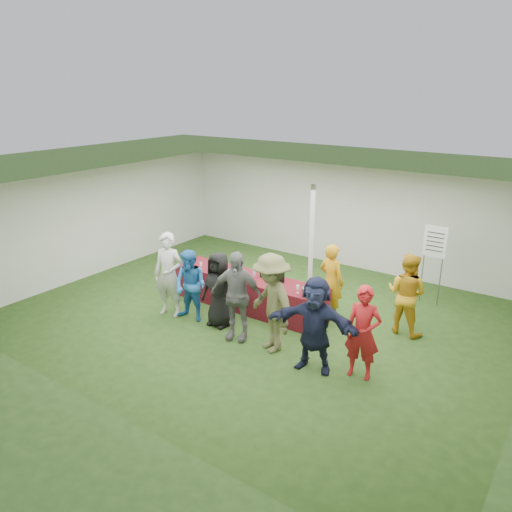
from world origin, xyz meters
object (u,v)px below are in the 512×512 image
Objects in this scene: customer_0 at (169,275)px; customer_5 at (315,324)px; staff_pourer at (331,281)px; customer_2 at (219,290)px; customer_3 at (236,296)px; customer_1 at (191,286)px; serving_table at (249,292)px; dump_bucket at (308,292)px; customer_4 at (271,303)px; customer_6 at (363,333)px; wine_list_sign at (434,248)px; staff_back at (407,294)px.

customer_0 is 1.06× the size of customer_5.
customer_2 is (-1.69, -1.62, -0.03)m from staff_pourer.
customer_2 is at bearing 141.66° from customer_3.
customer_2 is 0.69m from customer_3.
customer_3 is (1.26, -0.10, 0.13)m from customer_1.
customer_5 is (1.76, -0.13, -0.04)m from customer_3.
customer_3 reaches higher than serving_table.
staff_pourer is 2.92m from customer_1.
dump_bucket is 1.05m from customer_4.
customer_2 is 0.96× the size of customer_6.
customer_3 is at bearing -63.68° from serving_table.
serving_table is at bearing 172.20° from dump_bucket.
serving_table is at bearing 150.72° from customer_6.
customer_3 is 1.09× the size of customer_6.
staff_pourer is at bearing 16.40° from customer_0.
customer_5 is (-0.80, -3.94, -0.46)m from wine_list_sign.
customer_6 is at bearing 95.16° from staff_back.
customer_3 is 1.04× the size of customer_5.
customer_5 is at bearing 76.64° from staff_back.
dump_bucket is at bearing 17.97° from customer_1.
customer_2 is 0.92× the size of customer_5.
wine_list_sign is 1.11× the size of customer_6.
wine_list_sign is at bearing 93.74° from customer_4.
customer_4 reaches higher than customer_2.
customer_4 is at bearing 161.95° from customer_5.
dump_bucket is 2.43m from customer_1.
customer_1 is (-2.24, -0.94, -0.08)m from dump_bucket.
customer_4 is (0.79, 0.01, 0.05)m from customer_3.
customer_2 is (1.18, 0.20, -0.12)m from customer_0.
customer_0 is 1.11× the size of customer_6.
serving_table is 3.34m from staff_back.
serving_table is at bearing 56.48° from customer_1.
staff_back is at bearing -160.38° from staff_pourer.
customer_3 is (0.62, -1.26, 0.51)m from serving_table.
customer_1 is 2.06m from customer_4.
customer_3 reaches higher than dump_bucket.
dump_bucket is (1.61, -0.22, 0.46)m from serving_table.
customer_0 is at bearing 171.62° from customer_6.
customer_0 reaches higher than customer_1.
customer_0 is at bearing 43.27° from staff_pourer.
customer_4 is at bearing 174.13° from customer_6.
customer_0 is 1.19× the size of customer_1.
customer_4 is at bearing 56.02° from staff_back.
customer_5 is at bearing -56.35° from dump_bucket.
customer_2 is at bearing 54.62° from staff_pourer.
customer_1 is 0.89× the size of customer_5.
customer_0 reaches higher than customer_5.
dump_bucket is 0.17× the size of customer_2.
customer_0 is (-1.19, -1.21, 0.53)m from serving_table.
serving_table is 1.99× the size of customer_0.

